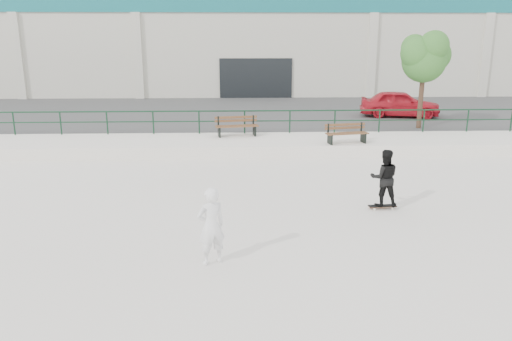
{
  "coord_description": "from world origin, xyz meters",
  "views": [
    {
      "loc": [
        -1.34,
        -10.95,
        4.67
      ],
      "look_at": [
        -0.84,
        2.0,
        1.17
      ],
      "focal_mm": 35.0,
      "sensor_mm": 36.0,
      "label": 1
    }
  ],
  "objects_px": {
    "skateboard": "(382,206)",
    "tree": "(425,55)",
    "bench_left": "(237,126)",
    "standing_skater": "(384,178)",
    "red_car": "(400,104)",
    "seated_skater": "(211,226)",
    "bench_right": "(346,134)"
  },
  "relations": [
    {
      "from": "red_car",
      "to": "standing_skater",
      "type": "xyz_separation_m",
      "value": [
        -4.62,
        -13.13,
        -0.31
      ]
    },
    {
      "from": "tree",
      "to": "seated_skater",
      "type": "relative_size",
      "value": 2.64
    },
    {
      "from": "red_car",
      "to": "skateboard",
      "type": "relative_size",
      "value": 5.19
    },
    {
      "from": "standing_skater",
      "to": "bench_right",
      "type": "bearing_deg",
      "value": -87.39
    },
    {
      "from": "seated_skater",
      "to": "tree",
      "type": "bearing_deg",
      "value": -150.96
    },
    {
      "from": "skateboard",
      "to": "red_car",
      "type": "bearing_deg",
      "value": 65.55
    },
    {
      "from": "bench_left",
      "to": "red_car",
      "type": "distance_m",
      "value": 10.0
    },
    {
      "from": "bench_left",
      "to": "tree",
      "type": "distance_m",
      "value": 9.19
    },
    {
      "from": "bench_right",
      "to": "standing_skater",
      "type": "height_order",
      "value": "standing_skater"
    },
    {
      "from": "tree",
      "to": "seated_skater",
      "type": "bearing_deg",
      "value": -124.9
    },
    {
      "from": "skateboard",
      "to": "seated_skater",
      "type": "height_order",
      "value": "seated_skater"
    },
    {
      "from": "red_car",
      "to": "seated_skater",
      "type": "relative_size",
      "value": 2.46
    },
    {
      "from": "skateboard",
      "to": "standing_skater",
      "type": "bearing_deg",
      "value": 39.95
    },
    {
      "from": "standing_skater",
      "to": "skateboard",
      "type": "bearing_deg",
      "value": 50.67
    },
    {
      "from": "tree",
      "to": "skateboard",
      "type": "bearing_deg",
      "value": -114.77
    },
    {
      "from": "bench_left",
      "to": "red_car",
      "type": "xyz_separation_m",
      "value": [
        8.67,
        4.96,
        0.28
      ]
    },
    {
      "from": "red_car",
      "to": "skateboard",
      "type": "distance_m",
      "value": 13.96
    },
    {
      "from": "tree",
      "to": "skateboard",
      "type": "distance_m",
      "value": 11.41
    },
    {
      "from": "seated_skater",
      "to": "bench_right",
      "type": "bearing_deg",
      "value": -142.92
    },
    {
      "from": "skateboard",
      "to": "tree",
      "type": "bearing_deg",
      "value": 60.18
    },
    {
      "from": "tree",
      "to": "seated_skater",
      "type": "height_order",
      "value": "tree"
    },
    {
      "from": "bench_left",
      "to": "skateboard",
      "type": "relative_size",
      "value": 2.39
    },
    {
      "from": "red_car",
      "to": "seated_skater",
      "type": "bearing_deg",
      "value": 162.39
    },
    {
      "from": "bench_right",
      "to": "standing_skater",
      "type": "distance_m",
      "value": 6.5
    },
    {
      "from": "bench_left",
      "to": "tree",
      "type": "height_order",
      "value": "tree"
    },
    {
      "from": "bench_right",
      "to": "seated_skater",
      "type": "bearing_deg",
      "value": -127.04
    },
    {
      "from": "bench_left",
      "to": "tree",
      "type": "relative_size",
      "value": 0.43
    },
    {
      "from": "bench_left",
      "to": "bench_right",
      "type": "bearing_deg",
      "value": -29.8
    },
    {
      "from": "bench_left",
      "to": "standing_skater",
      "type": "distance_m",
      "value": 9.11
    },
    {
      "from": "red_car",
      "to": "standing_skater",
      "type": "height_order",
      "value": "red_car"
    },
    {
      "from": "bench_left",
      "to": "red_car",
      "type": "height_order",
      "value": "red_car"
    },
    {
      "from": "bench_right",
      "to": "seated_skater",
      "type": "height_order",
      "value": "seated_skater"
    }
  ]
}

